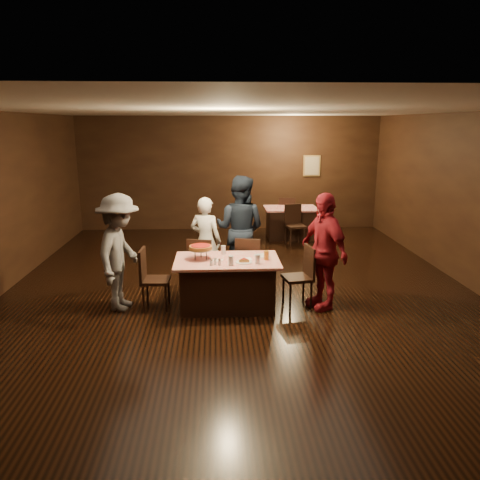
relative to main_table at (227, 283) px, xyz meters
name	(u,v)px	position (x,y,z in m)	size (l,w,h in m)	color
room	(240,166)	(0.23, 0.67, 1.75)	(10.00, 10.04, 3.02)	black
main_table	(227,283)	(0.00, 0.00, 0.00)	(1.60, 1.00, 0.77)	#B4180C
back_table	(291,223)	(1.71, 4.49, 0.00)	(1.30, 0.90, 0.77)	#AC0B15
chair_far_left	(202,264)	(-0.40, 0.75, 0.09)	(0.42, 0.42, 0.95)	black
chair_far_right	(249,263)	(0.40, 0.75, 0.09)	(0.42, 0.42, 0.95)	black
chair_end_left	(156,279)	(-1.10, 0.00, 0.09)	(0.42, 0.42, 0.95)	black
chair_end_right	(298,276)	(1.10, 0.00, 0.09)	(0.42, 0.42, 0.95)	black
chair_back_near	(295,225)	(1.71, 3.79, 0.09)	(0.42, 0.42, 0.95)	black
chair_back_far	(287,215)	(1.71, 5.09, 0.09)	(0.42, 0.42, 0.95)	black
diner_white_jacket	(206,241)	(-0.35, 1.13, 0.40)	(0.57, 0.38, 1.57)	white
diner_navy_hoodie	(240,229)	(0.27, 1.32, 0.57)	(0.93, 0.72, 1.91)	#172030
diner_grey_knit	(120,252)	(-1.63, 0.04, 0.51)	(1.16, 0.67, 1.79)	slate
diner_red_shirt	(323,251)	(1.47, -0.08, 0.52)	(1.06, 0.44, 1.81)	maroon
pizza_stand	(201,248)	(-0.40, 0.05, 0.57)	(0.38, 0.38, 0.22)	black
plate_with_slice	(244,261)	(0.25, -0.18, 0.41)	(0.25, 0.25, 0.06)	white
plate_empty	(262,256)	(0.55, 0.15, 0.39)	(0.25, 0.25, 0.01)	white
glass_front_left	(231,261)	(0.05, -0.30, 0.46)	(0.08, 0.08, 0.14)	silver
glass_front_right	(258,259)	(0.45, -0.25, 0.46)	(0.08, 0.08, 0.14)	silver
glass_amber	(266,255)	(0.60, -0.05, 0.46)	(0.08, 0.08, 0.14)	#BF7F26
glass_back	(223,250)	(-0.05, 0.30, 0.46)	(0.08, 0.08, 0.14)	silver
condiments	(215,262)	(-0.18, -0.28, 0.43)	(0.17, 0.10, 0.09)	silver
napkin_center	(246,259)	(0.30, 0.00, 0.39)	(0.16, 0.16, 0.01)	white
napkin_left	(217,260)	(-0.15, -0.05, 0.39)	(0.16, 0.16, 0.01)	white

